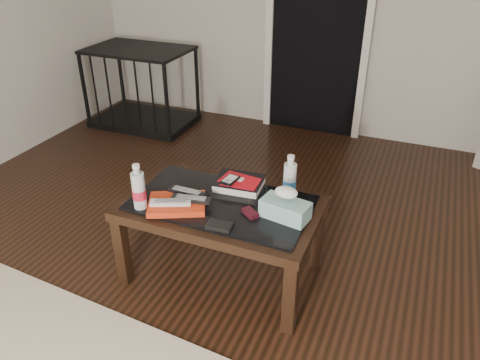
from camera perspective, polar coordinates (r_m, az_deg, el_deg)
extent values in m
plane|color=black|center=(2.36, 1.97, -17.52)|extent=(5.00, 5.00, 0.00)
cube|color=black|center=(4.17, 9.58, 18.94)|extent=(0.80, 0.05, 2.00)
cube|color=silver|center=(4.25, 3.67, 19.46)|extent=(0.06, 0.04, 2.04)
cube|color=silver|center=(4.06, 15.50, 18.06)|extent=(0.06, 0.04, 2.04)
cube|color=black|center=(2.55, -14.18, -8.34)|extent=(0.06, 0.06, 0.40)
cube|color=black|center=(2.22, 6.14, -14.14)|extent=(0.06, 0.06, 0.40)
cube|color=black|center=(2.90, -8.32, -2.67)|extent=(0.06, 0.06, 0.40)
cube|color=black|center=(2.62, 9.53, -6.76)|extent=(0.06, 0.06, 0.40)
cube|color=black|center=(2.40, -2.26, -3.41)|extent=(1.00, 0.60, 0.05)
cube|color=black|center=(2.39, -2.27, -2.79)|extent=(0.90, 0.50, 0.01)
cube|color=black|center=(4.61, -11.47, 7.17)|extent=(0.90, 0.61, 0.06)
cube|color=black|center=(4.41, -12.35, 15.25)|extent=(0.90, 0.61, 0.02)
cube|color=black|center=(4.55, -18.42, 10.24)|extent=(0.03, 0.03, 0.70)
cube|color=black|center=(4.06, -8.90, 9.17)|extent=(0.03, 0.03, 0.70)
cube|color=black|center=(4.96, -14.33, 12.35)|extent=(0.03, 0.03, 0.70)
cube|color=black|center=(4.52, -5.25, 11.49)|extent=(0.03, 0.03, 0.70)
cube|color=red|center=(2.36, -7.70, -2.90)|extent=(0.34, 0.31, 0.03)
cube|color=silver|center=(2.33, -8.47, -2.68)|extent=(0.20, 0.13, 0.02)
cube|color=black|center=(2.34, -5.98, -2.29)|extent=(0.21, 0.09, 0.02)
cube|color=black|center=(2.40, -6.50, -1.40)|extent=(0.20, 0.06, 0.02)
cube|color=black|center=(2.50, -0.09, -0.40)|extent=(0.27, 0.22, 0.05)
cube|color=red|center=(2.48, -0.15, 0.04)|extent=(0.20, 0.15, 0.01)
cube|color=black|center=(2.46, -1.21, 0.04)|extent=(0.08, 0.11, 0.02)
cube|color=black|center=(2.27, 1.24, -4.02)|extent=(0.10, 0.09, 0.02)
cube|color=black|center=(2.19, -2.53, -5.60)|extent=(0.13, 0.08, 0.02)
cylinder|color=#B5BBC1|center=(2.33, -12.28, -0.75)|extent=(0.07, 0.07, 0.24)
cylinder|color=silver|center=(2.38, 6.10, 0.40)|extent=(0.08, 0.08, 0.24)
cube|color=teal|center=(2.25, 5.54, -3.59)|extent=(0.25, 0.16, 0.09)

